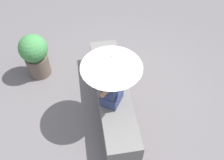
% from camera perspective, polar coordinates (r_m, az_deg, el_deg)
% --- Properties ---
extents(ground_plane, '(14.00, 14.00, 0.00)m').
position_cam_1_polar(ground_plane, '(4.63, 0.07, -5.06)').
color(ground_plane, '#605B5E').
extents(stone_bench, '(2.44, 0.54, 0.45)m').
position_cam_1_polar(stone_bench, '(4.45, 0.07, -3.37)').
color(stone_bench, slate).
rests_on(stone_bench, ground).
extents(person_seated, '(0.50, 0.42, 0.90)m').
position_cam_1_polar(person_seated, '(3.78, -0.09, -1.34)').
color(person_seated, navy).
rests_on(person_seated, stone_bench).
extents(parasol, '(0.91, 0.91, 0.98)m').
position_cam_1_polar(parasol, '(3.47, -0.14, 4.23)').
color(parasol, '#B7B7BC').
rests_on(parasol, stone_bench).
extents(handbag_black, '(0.21, 0.16, 0.32)m').
position_cam_1_polar(handbag_black, '(4.45, 0.07, 4.02)').
color(handbag_black, brown).
rests_on(handbag_black, stone_bench).
extents(magazine, '(0.31, 0.25, 0.01)m').
position_cam_1_polar(magazine, '(4.88, -0.86, 6.65)').
color(magazine, '#EAE04C').
rests_on(magazine, stone_bench).
extents(planter_near, '(0.54, 0.54, 0.93)m').
position_cam_1_polar(planter_near, '(4.96, -17.34, 5.63)').
color(planter_near, brown).
rests_on(planter_near, ground).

